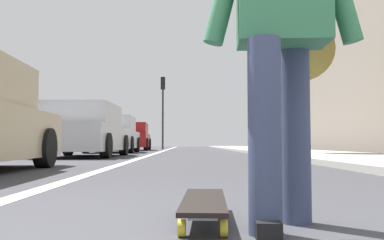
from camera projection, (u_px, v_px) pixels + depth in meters
The scene contains 11 objects.
ground_plane at pixel (192, 158), 11.15m from camera, with size 80.00×80.00×0.00m, color #38383D.
lane_stripe_white at pixel (164, 151), 21.12m from camera, with size 52.00×0.16×0.01m, color silver.
sidewalk_curb at pixel (272, 151), 19.18m from camera, with size 52.00×3.20×0.10m, color #9E9B93.
building_facade at pixel (311, 74), 23.44m from camera, with size 40.00×1.20×8.55m, color gray.
skateboard at pixel (204, 203), 1.99m from camera, with size 0.85×0.25×0.11m.
skater_person at pixel (281, 19), 1.89m from camera, with size 0.45×0.72×1.64m.
parked_car_mid at pixel (85, 132), 11.85m from camera, with size 4.36×2.01×1.48m.
parked_car_far at pixel (113, 135), 17.34m from camera, with size 4.21×1.99×1.48m.
parked_car_end at pixel (132, 137), 23.02m from camera, with size 4.13×2.03×1.49m.
traffic_light at pixel (163, 100), 27.14m from camera, with size 0.33×0.28×4.68m.
street_tree_mid at pixel (302, 51), 12.66m from camera, with size 1.95×1.95×4.20m.
Camera 1 is at (-1.19, 0.12, 0.38)m, focal length 39.29 mm.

